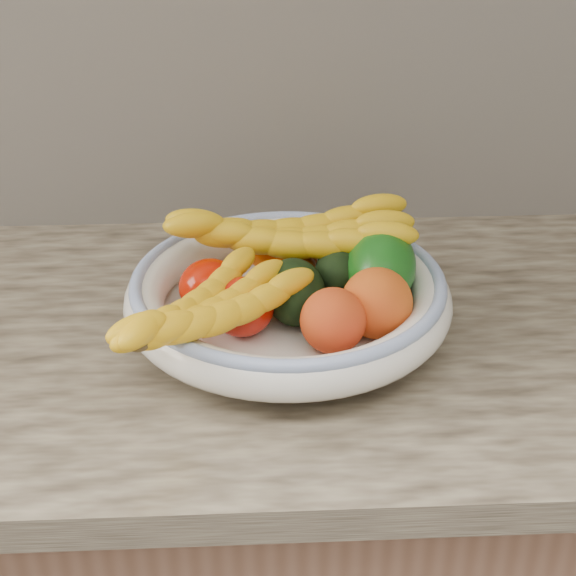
# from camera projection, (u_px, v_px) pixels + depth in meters

# --- Properties ---
(kitchen_counter) EXTENTS (2.44, 0.66, 1.40)m
(kitchen_counter) POSITION_uv_depth(u_px,v_px,m) (287.00, 569.00, 1.31)
(kitchen_counter) COLOR brown
(kitchen_counter) RESTS_ON ground
(fruit_bowl) EXTENTS (0.39, 0.39, 0.08)m
(fruit_bowl) POSITION_uv_depth(u_px,v_px,m) (288.00, 296.00, 1.05)
(fruit_bowl) COLOR white
(fruit_bowl) RESTS_ON kitchen_counter
(clementine_back_left) EXTENTS (0.06, 0.06, 0.04)m
(clementine_back_left) POSITION_uv_depth(u_px,v_px,m) (264.00, 250.00, 1.15)
(clementine_back_left) COLOR #DE5904
(clementine_back_left) RESTS_ON fruit_bowl
(clementine_back_right) EXTENTS (0.07, 0.07, 0.05)m
(clementine_back_right) POSITION_uv_depth(u_px,v_px,m) (297.00, 258.00, 1.13)
(clementine_back_right) COLOR #F05205
(clementine_back_right) RESTS_ON fruit_bowl
(clementine_back_mid) EXTENTS (0.06, 0.06, 0.05)m
(clementine_back_mid) POSITION_uv_depth(u_px,v_px,m) (297.00, 269.00, 1.10)
(clementine_back_mid) COLOR #DA4F04
(clementine_back_mid) RESTS_ON fruit_bowl
(tomato_left) EXTENTS (0.08, 0.08, 0.07)m
(tomato_left) POSITION_uv_depth(u_px,v_px,m) (210.00, 287.00, 1.05)
(tomato_left) COLOR #B61200
(tomato_left) RESTS_ON fruit_bowl
(tomato_near_left) EXTENTS (0.09, 0.09, 0.07)m
(tomato_near_left) POSITION_uv_depth(u_px,v_px,m) (242.00, 307.00, 1.01)
(tomato_near_left) COLOR red
(tomato_near_left) RESTS_ON fruit_bowl
(avocado_center) EXTENTS (0.08, 0.11, 0.07)m
(avocado_center) POSITION_uv_depth(u_px,v_px,m) (295.00, 292.00, 1.03)
(avocado_center) COLOR black
(avocado_center) RESTS_ON fruit_bowl
(avocado_right) EXTENTS (0.09, 0.11, 0.06)m
(avocado_right) POSITION_uv_depth(u_px,v_px,m) (341.00, 270.00, 1.08)
(avocado_right) COLOR black
(avocado_right) RESTS_ON fruit_bowl
(green_mango) EXTENTS (0.12, 0.14, 0.11)m
(green_mango) POSITION_uv_depth(u_px,v_px,m) (380.00, 267.00, 1.06)
(green_mango) COLOR #0E490D
(green_mango) RESTS_ON fruit_bowl
(peach_front) EXTENTS (0.09, 0.09, 0.07)m
(peach_front) POSITION_uv_depth(u_px,v_px,m) (333.00, 321.00, 0.97)
(peach_front) COLOR orange
(peach_front) RESTS_ON fruit_bowl
(peach_right) EXTENTS (0.11, 0.11, 0.08)m
(peach_right) POSITION_uv_depth(u_px,v_px,m) (377.00, 303.00, 1.00)
(peach_right) COLOR orange
(peach_right) RESTS_ON fruit_bowl
(banana_bunch_back) EXTENTS (0.32, 0.12, 0.09)m
(banana_bunch_back) POSITION_uv_depth(u_px,v_px,m) (289.00, 241.00, 1.09)
(banana_bunch_back) COLOR gold
(banana_bunch_back) RESTS_ON fruit_bowl
(banana_bunch_front) EXTENTS (0.27, 0.28, 0.08)m
(banana_bunch_front) POSITION_uv_depth(u_px,v_px,m) (207.00, 316.00, 0.95)
(banana_bunch_front) COLOR yellow
(banana_bunch_front) RESTS_ON fruit_bowl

